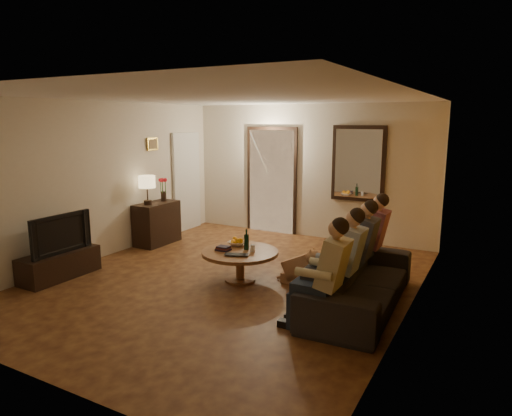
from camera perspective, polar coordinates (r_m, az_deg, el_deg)
The scene contains 33 objects.
floor at distance 6.72m, azimuth -3.52°, elevation -9.02°, with size 5.00×6.00×0.01m, color #3F1B11.
ceiling at distance 6.32m, azimuth -3.80°, elevation 13.72°, with size 5.00×6.00×0.01m, color white.
back_wall at distance 9.05m, azimuth 6.59°, elevation 4.57°, with size 5.00×0.02×2.60m, color beige.
front_wall at distance 4.23m, azimuth -26.00°, elevation -3.73°, with size 5.00×0.02×2.60m, color beige.
left_wall at distance 8.00m, azimuth -18.99°, elevation 3.23°, with size 0.02×6.00×2.60m, color beige.
right_wall at distance 5.49m, azimuth 18.96°, elevation -0.05°, with size 0.02×6.00×2.60m, color beige.
orange_accent at distance 5.49m, azimuth 18.86°, elevation -0.04°, with size 0.01×6.00×2.60m, color orange.
kitchen_doorway at distance 9.39m, azimuth 1.98°, elevation 3.33°, with size 1.00×0.06×2.10m, color #FFE0A5.
door_trim at distance 9.38m, azimuth 1.95°, elevation 3.32°, with size 1.12×0.04×2.22m, color black.
fridge_glimpse at distance 9.30m, azimuth 3.36°, elevation 2.31°, with size 0.45×0.03×1.70m, color silver.
mirror_frame at distance 8.66m, azimuth 12.68°, elevation 5.43°, with size 1.00×0.05×1.40m, color black.
mirror_glass at distance 8.63m, azimuth 12.62°, elevation 5.41°, with size 0.86×0.02×1.26m, color white.
white_door at distance 9.70m, azimuth -8.67°, elevation 3.27°, with size 0.06×0.85×2.04m, color white.
framed_art at distance 8.86m, azimuth -12.83°, elevation 7.81°, with size 0.03×0.28×0.24m, color #B28C33.
art_canvas at distance 8.85m, azimuth -12.75°, elevation 7.81°, with size 0.01×0.22×0.18m, color brown.
dresser at distance 8.75m, azimuth -12.28°, elevation -1.87°, with size 0.45×0.88×0.78m, color black.
table_lamp at distance 8.47m, azimuth -13.44°, elevation 2.21°, with size 0.30×0.30×0.54m, color beige, non-canonical shape.
flower_vase at distance 8.80m, azimuth -11.51°, elevation 2.28°, with size 0.14×0.14×0.44m, color red, non-canonical shape.
tv_stand at distance 7.36m, azimuth -23.34°, elevation -6.53°, with size 0.45×1.16×0.39m, color black.
tv at distance 7.24m, azimuth -23.63°, elevation -2.90°, with size 0.13×1.00×0.57m, color black.
sofa at distance 5.87m, azimuth 12.80°, elevation -8.75°, with size 0.91×2.32×0.68m, color black.
person_a at distance 5.00m, azimuth 8.91°, elevation -8.94°, with size 0.60×0.40×1.20m, color tan, non-canonical shape.
person_b at distance 5.54m, azimuth 11.05°, elevation -7.03°, with size 0.60×0.40×1.20m, color tan, non-canonical shape.
person_c at distance 6.09m, azimuth 12.79°, elevation -5.45°, with size 0.60×0.40×1.20m, color tan, non-canonical shape.
person_d at distance 6.65m, azimuth 14.23°, elevation -4.13°, with size 0.60×0.40×1.20m, color tan, non-canonical shape.
dog at distance 6.49m, azimuth 5.39°, elevation -7.15°, with size 0.56×0.24×0.56m, color #A2684B, non-canonical shape.
coffee_table at distance 6.63m, azimuth -2.00°, elevation -7.23°, with size 1.10×1.10×0.45m, color brown.
bowl at distance 6.82m, azimuth -2.38°, elevation -4.45°, with size 0.26×0.26×0.06m, color white.
oranges at distance 6.81m, azimuth -2.38°, elevation -3.89°, with size 0.20×0.20×0.08m, color #FFA015, non-canonical shape.
wine_bottle at distance 6.58m, azimuth -1.20°, elevation -3.91°, with size 0.07×0.07×0.31m, color black, non-canonical shape.
wine_glass at distance 6.50m, azimuth -0.42°, elevation -5.05°, with size 0.06×0.06×0.10m, color silver.
book_stack at distance 6.58m, azimuth -4.12°, elevation -5.02°, with size 0.20×0.15×0.07m, color black, non-canonical shape.
laptop at distance 6.28m, azimuth -2.54°, elevation -6.00°, with size 0.33×0.21×0.03m, color black.
Camera 1 is at (3.39, -5.33, 2.29)m, focal length 32.00 mm.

